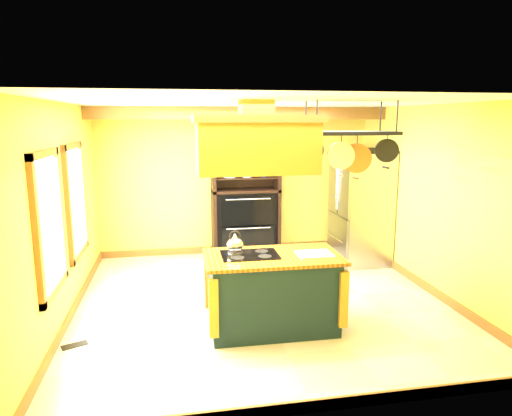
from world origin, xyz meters
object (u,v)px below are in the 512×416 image
object	(u,v)px
refrigerator	(360,209)
pot_rack	(350,141)
range_hood	(256,142)
hutch	(245,210)
kitchen_island	(272,291)

from	to	relation	value
refrigerator	pot_rack	bearing A→B (deg)	-116.84
range_hood	pot_rack	world-z (taller)	same
range_hood	hutch	xyz separation A→B (m)	(0.37, 3.10, -1.39)
pot_rack	hutch	size ratio (longest dim) A/B	0.51
refrigerator	hutch	world-z (taller)	hutch
kitchen_island	range_hood	size ratio (longest dim) A/B	1.15
pot_rack	refrigerator	world-z (taller)	pot_rack
pot_rack	refrigerator	xyz separation A→B (m)	(1.18, 2.34, -1.30)
refrigerator	kitchen_island	bearing A→B (deg)	-131.74
range_hood	kitchen_island	bearing A→B (deg)	0.26
kitchen_island	pot_rack	bearing A→B (deg)	0.65
kitchen_island	range_hood	distance (m)	1.78
hutch	pot_rack	bearing A→B (deg)	-76.60
kitchen_island	pot_rack	size ratio (longest dim) A/B	1.46
range_hood	hutch	size ratio (longest dim) A/B	0.64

